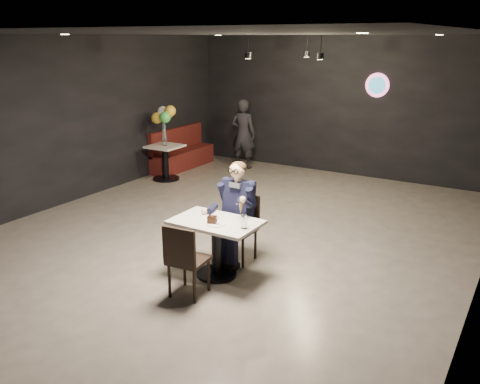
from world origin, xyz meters
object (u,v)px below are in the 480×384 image
Objects in this scene: main_table at (216,248)px; sundae_glass at (244,222)px; chair_near at (189,259)px; passerby at (243,134)px; side_table at (165,161)px; chair_far at (239,229)px; balloon_vase at (165,142)px; booth_bench at (183,148)px; seated_man at (239,211)px.

sundae_glass is (0.43, -0.04, 0.46)m from main_table.
chair_near is 6.22m from passerby.
side_table is at bearing 139.79° from sundae_glass.
main_table is 1.20× the size of chair_far.
chair_near is 5.74× the size of balloon_vase.
booth_bench is 1.05m from side_table.
sundae_glass is at bearing 45.81° from chair_near.
chair_near is at bearing 107.70° from passerby.
main_table is 0.59× the size of booth_bench.
main_table is at bearing 175.30° from sundae_glass.
sundae_glass is 0.09× the size of booth_bench.
booth_bench reaches higher than sundae_glass.
main_table is at bearing 110.17° from passerby.
main_table is 4.84m from balloon_vase.
main_table is 0.63m from sundae_glass.
seated_man reaches higher than chair_near.
booth_bench is 11.70× the size of balloon_vase.
sundae_glass is at bearing 113.72° from passerby.
main_table is at bearing -43.21° from side_table.
passerby reaches higher than chair_far.
chair_near is at bearing -52.00° from booth_bench.
chair_near is 5.24m from side_table.
seated_man is 0.77× the size of booth_bench.
main_table is at bearing -90.00° from chair_far.
balloon_vase is (-3.52, 3.30, 0.46)m from main_table.
seated_man is 0.74m from sundae_glass.
sundae_glass is at bearing -4.70° from main_table.
sundae_glass is (0.43, -0.59, 0.37)m from chair_far.
sundae_glass is (0.43, -0.59, 0.11)m from seated_man.
main_table is at bearing 84.18° from chair_near.
passerby is at bearing 120.12° from seated_man.
seated_man is at bearing -44.52° from booth_bench.
chair_near reaches higher than balloon_vase.
side_table is (-3.95, 3.34, -0.42)m from sundae_glass.
main_table is 5.71m from passerby.
passerby is at bearing 62.72° from side_table.
chair_near is (0.00, -1.13, 0.00)m from chair_far.
main_table is 0.76× the size of seated_man.
chair_far is 0.82m from sundae_glass.
passerby is (-2.61, 5.05, 0.43)m from main_table.
side_table is at bearing 141.94° from chair_far.
main_table is 0.68× the size of passerby.
passerby is (-2.61, 4.50, 0.09)m from seated_man.
chair_near is at bearing -90.00° from seated_man.
chair_near is at bearing -47.85° from balloon_vase.
chair_near is 0.79m from sundae_glass.
seated_man is (-0.00, 0.55, 0.34)m from main_table.
chair_far is 1.00× the size of chair_near.
booth_bench is (-3.82, 3.75, 0.01)m from chair_far.
booth_bench is 1.46m from passerby.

